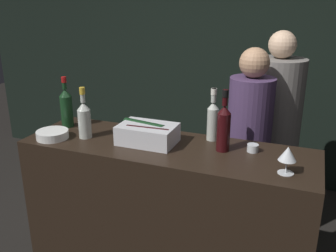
# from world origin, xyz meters

# --- Properties ---
(wall_back_chalkboard) EXTENTS (6.40, 0.06, 2.80)m
(wall_back_chalkboard) POSITION_xyz_m (0.00, 2.27, 1.40)
(wall_back_chalkboard) COLOR black
(wall_back_chalkboard) RESTS_ON ground_plane
(bar_counter) EXTENTS (1.80, 0.56, 1.10)m
(bar_counter) POSITION_xyz_m (0.00, 0.28, 0.55)
(bar_counter) COLOR black
(bar_counter) RESTS_ON ground_plane
(ice_bin_with_bottles) EXTENTS (0.37, 0.24, 0.13)m
(ice_bin_with_bottles) POSITION_xyz_m (-0.13, 0.28, 1.16)
(ice_bin_with_bottles) COLOR silver
(ice_bin_with_bottles) RESTS_ON bar_counter
(bowl_white) EXTENTS (0.20, 0.20, 0.05)m
(bowl_white) POSITION_xyz_m (-0.73, 0.13, 1.13)
(bowl_white) COLOR white
(bowl_white) RESTS_ON bar_counter
(wine_glass) EXTENTS (0.09, 0.09, 0.15)m
(wine_glass) POSITION_xyz_m (0.71, 0.16, 1.21)
(wine_glass) COLOR silver
(wine_glass) RESTS_ON bar_counter
(candle_votive) EXTENTS (0.07, 0.07, 0.05)m
(candle_votive) POSITION_xyz_m (0.51, 0.38, 1.12)
(candle_votive) COLOR silver
(candle_votive) RESTS_ON bar_counter
(white_wine_bottle) EXTENTS (0.07, 0.07, 0.34)m
(white_wine_bottle) POSITION_xyz_m (0.23, 0.48, 1.24)
(white_wine_bottle) COLOR #B2B7AD
(white_wine_bottle) RESTS_ON bar_counter
(red_wine_bottle_black_foil) EXTENTS (0.08, 0.08, 0.37)m
(red_wine_bottle_black_foil) POSITION_xyz_m (0.34, 0.34, 1.25)
(red_wine_bottle_black_foil) COLOR black
(red_wine_bottle_black_foil) RESTS_ON bar_counter
(red_wine_bottle_burgundy) EXTENTS (0.08, 0.08, 0.35)m
(red_wine_bottle_burgundy) POSITION_xyz_m (-0.78, 0.36, 1.24)
(red_wine_bottle_burgundy) COLOR #143319
(red_wine_bottle_burgundy) RESTS_ON bar_counter
(rose_wine_bottle) EXTENTS (0.08, 0.08, 0.33)m
(rose_wine_bottle) POSITION_xyz_m (-0.54, 0.23, 1.23)
(rose_wine_bottle) COLOR #B2B7AD
(rose_wine_bottle) RESTS_ON bar_counter
(person_in_hoodie) EXTENTS (0.32, 0.32, 1.64)m
(person_in_hoodie) POSITION_xyz_m (0.40, 0.91, 0.92)
(person_in_hoodie) COLOR black
(person_in_hoodie) RESTS_ON ground_plane
(person_blond_tee) EXTENTS (0.41, 0.41, 1.72)m
(person_blond_tee) POSITION_xyz_m (0.54, 1.28, 0.95)
(person_blond_tee) COLOR black
(person_blond_tee) RESTS_ON ground_plane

